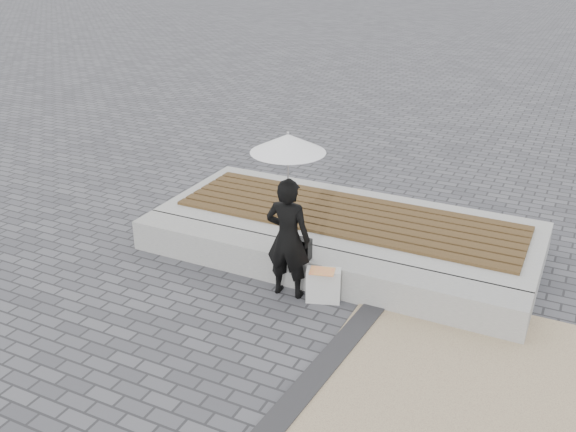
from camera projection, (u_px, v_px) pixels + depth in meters
The scene contains 10 objects.
ground at pixel (246, 354), 6.47m from camera, with size 80.00×80.00×0.00m, color #4E4F54.
edging_band at pixel (291, 405), 5.75m from camera, with size 0.25×5.20×0.04m, color #2B2A2D.
seating_ledge at pixel (312, 268), 7.70m from camera, with size 5.00×0.45×0.40m, color #A7A7A2.
timber_platform at pixel (348, 230), 8.68m from camera, with size 5.00×2.00×0.40m, color #A3A39E.
timber_decking at pixel (348, 215), 8.59m from camera, with size 4.60×1.40×0.04m, color brown, non-canonical shape.
woman at pixel (288, 238), 7.26m from camera, with size 0.53×0.35×1.45m, color black.
parasol at pixel (288, 143), 6.80m from camera, with size 0.82×0.82×1.05m.
handbag at pixel (296, 247), 7.48m from camera, with size 0.36×0.13×0.26m, color black.
canvas_tote at pixel (323, 285), 7.32m from camera, with size 0.39×0.16×0.41m, color beige.
magazine at pixel (322, 271), 7.19m from camera, with size 0.28×0.21×0.01m, color #ED3851.
Camera 1 is at (2.73, -4.60, 3.92)m, focal length 39.95 mm.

